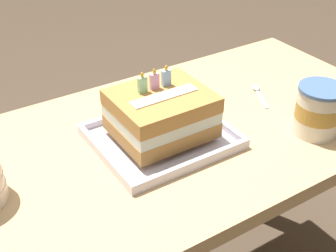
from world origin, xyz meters
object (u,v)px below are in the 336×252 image
(ice_cream_tub, at_px, (318,110))
(serving_spoon_near_tray, at_px, (258,92))
(birthday_cake, at_px, (161,113))
(foil_tray, at_px, (161,138))

(ice_cream_tub, xyz_separation_m, serving_spoon_near_tray, (0.02, 0.21, -0.06))
(birthday_cake, bearing_deg, ice_cream_tub, -26.87)
(birthday_cake, relative_size, serving_spoon_near_tray, 1.83)
(foil_tray, distance_m, birthday_cake, 0.07)
(foil_tray, distance_m, ice_cream_tub, 0.36)
(birthday_cake, height_order, ice_cream_tub, birthday_cake)
(birthday_cake, bearing_deg, serving_spoon_near_tray, 8.33)
(ice_cream_tub, bearing_deg, serving_spoon_near_tray, 85.80)
(foil_tray, bearing_deg, ice_cream_tub, -26.85)
(ice_cream_tub, bearing_deg, birthday_cake, 153.13)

